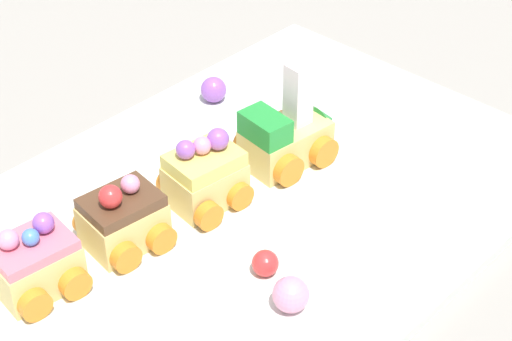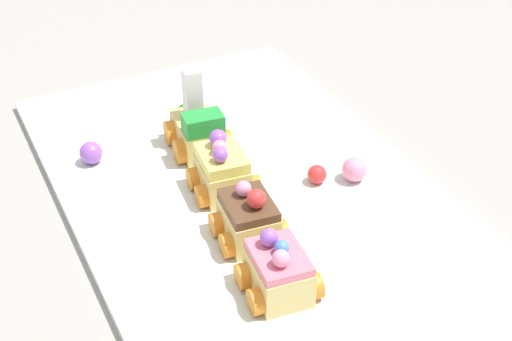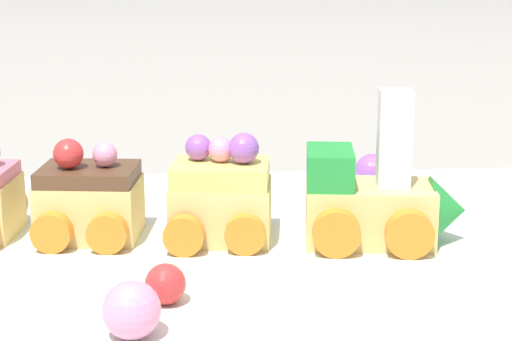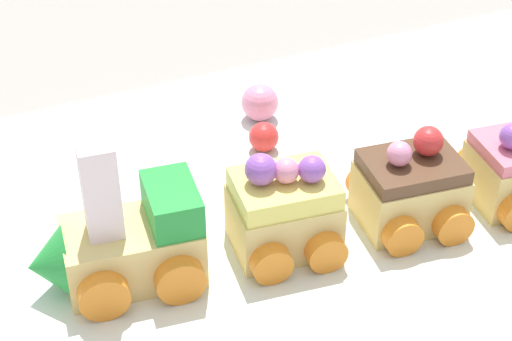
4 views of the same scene
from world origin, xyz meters
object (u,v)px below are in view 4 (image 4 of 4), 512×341
Objects in this scene: gumball_red at (264,137)px; gumball_pink at (260,102)px; cake_car_lemon at (284,212)px; cake_car_chocolate at (410,190)px; cake_train_locomotive at (121,243)px.

gumball_pink reaches higher than gumball_red.
cake_car_lemon is 3.39× the size of gumball_red.
cake_car_lemon is at bearing 0.20° from cake_car_chocolate.
cake_train_locomotive is at bearing 34.29° from gumball_red.
cake_car_chocolate is (-0.09, 0.01, -0.00)m from cake_car_lemon.
gumball_red is 0.05m from gumball_pink.
cake_car_chocolate is at bearing 103.97° from gumball_pink.
cake_train_locomotive is at bearing 0.04° from cake_car_chocolate.
cake_train_locomotive is 3.67× the size of gumball_pink.
cake_car_chocolate is 0.17m from gumball_pink.
cake_train_locomotive reaches higher than cake_car_chocolate.
cake_train_locomotive is at bearing 41.54° from gumball_pink.
cake_car_lemon is 2.59× the size of gumball_pink.
cake_train_locomotive reaches higher than gumball_pink.
cake_train_locomotive reaches higher than cake_car_lemon.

